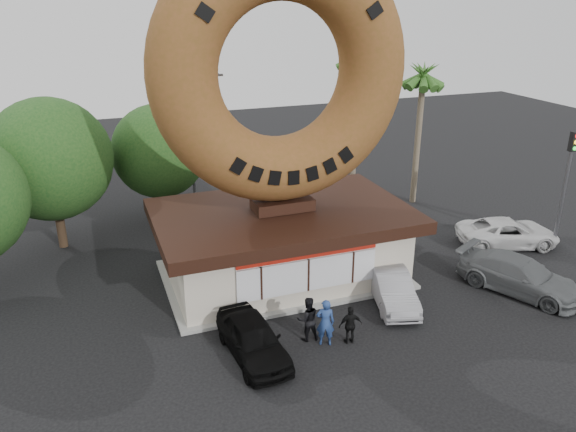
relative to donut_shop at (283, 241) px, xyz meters
The scene contains 16 objects.
ground 6.24m from the donut_shop, 90.00° to the right, with size 90.00×90.00×0.00m, color black.
donut_shop is the anchor object (origin of this frame).
giant_donut 7.46m from the donut_shop, 90.00° to the left, with size 10.86×10.86×2.77m, color brown.
tree_west 12.15m from the donut_shop, 143.55° to the left, with size 6.00×6.00×7.65m.
tree_mid 10.12m from the donut_shop, 113.92° to the left, with size 5.20×5.20×6.63m.
palm_near 12.83m from the donut_shop, 46.90° to the left, with size 2.60×2.60×9.75m.
palm_far 14.00m from the donut_shop, 30.64° to the left, with size 2.60×2.60×8.75m.
street_lamp 10.54m from the donut_shop, 100.50° to the left, with size 2.11×0.20×8.00m.
traffic_signal 14.30m from the donut_shop, ahead, with size 0.30×0.38×6.07m.
person_left 5.69m from the donut_shop, 93.68° to the right, with size 0.68×0.45×1.87m, color navy.
person_center 5.24m from the donut_shop, 99.43° to the right, with size 0.85×0.67×1.76m, color black.
person_right 5.97m from the donut_shop, 84.63° to the right, with size 0.90×0.37×1.53m, color black.
car_black 6.29m from the donut_shop, 119.69° to the right, with size 1.71×4.24×1.44m, color black.
car_silver 5.29m from the donut_shop, 47.73° to the right, with size 1.45×4.15×1.37m, color gray.
car_grey 10.45m from the donut_shop, 28.12° to the right, with size 2.15×5.30×1.54m, color slate.
car_white 12.11m from the donut_shop, ahead, with size 2.34×5.07×1.41m, color silver.
Camera 1 is at (-7.79, -15.71, 12.20)m, focal length 35.00 mm.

